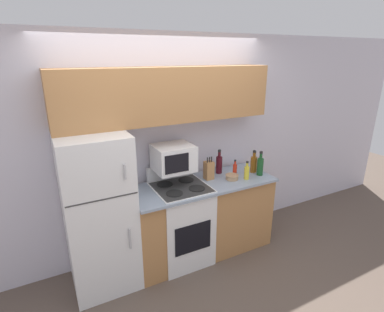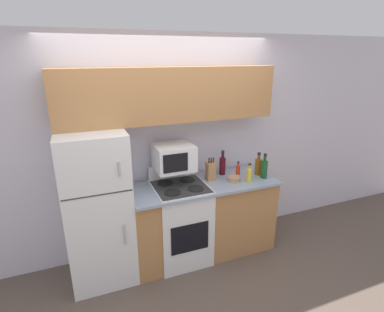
# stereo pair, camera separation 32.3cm
# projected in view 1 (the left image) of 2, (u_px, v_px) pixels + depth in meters

# --- Properties ---
(ground_plane) EXTENTS (12.00, 12.00, 0.00)m
(ground_plane) POSITION_uv_depth(u_px,v_px,m) (189.00, 272.00, 3.35)
(ground_plane) COLOR brown
(wall_back) EXTENTS (8.00, 0.05, 2.55)m
(wall_back) POSITION_uv_depth(u_px,v_px,m) (163.00, 148.00, 3.49)
(wall_back) COLOR silver
(wall_back) RESTS_ON ground_plane
(lower_cabinets) EXTENTS (1.70, 0.64, 0.92)m
(lower_cabinets) POSITION_uv_depth(u_px,v_px,m) (202.00, 217.00, 3.59)
(lower_cabinets) COLOR #B27A47
(lower_cabinets) RESTS_ON ground_plane
(refrigerator) EXTENTS (0.64, 0.65, 1.63)m
(refrigerator) POSITION_uv_depth(u_px,v_px,m) (99.00, 213.00, 2.97)
(refrigerator) COLOR white
(refrigerator) RESTS_ON ground_plane
(upper_cabinets) EXTENTS (2.34, 0.33, 0.57)m
(upper_cabinets) POSITION_uv_depth(u_px,v_px,m) (168.00, 95.00, 3.13)
(upper_cabinets) COLOR #B27A47
(upper_cabinets) RESTS_ON refrigerator
(stove) EXTENTS (0.59, 0.62, 1.09)m
(stove) POSITION_uv_depth(u_px,v_px,m) (181.00, 222.00, 3.45)
(stove) COLOR white
(stove) RESTS_ON ground_plane
(microwave) EXTENTS (0.42, 0.37, 0.29)m
(microwave) POSITION_uv_depth(u_px,v_px,m) (173.00, 158.00, 3.28)
(microwave) COLOR white
(microwave) RESTS_ON stove
(knife_block) EXTENTS (0.10, 0.10, 0.27)m
(knife_block) POSITION_uv_depth(u_px,v_px,m) (209.00, 170.00, 3.50)
(knife_block) COLOR #B27A47
(knife_block) RESTS_ON lower_cabinets
(bowl) EXTENTS (0.16, 0.16, 0.06)m
(bowl) POSITION_uv_depth(u_px,v_px,m) (232.00, 177.00, 3.51)
(bowl) COLOR tan
(bowl) RESTS_ON lower_cabinets
(bottle_wine_red) EXTENTS (0.08, 0.08, 0.30)m
(bottle_wine_red) POSITION_uv_depth(u_px,v_px,m) (219.00, 164.00, 3.67)
(bottle_wine_red) COLOR #470F19
(bottle_wine_red) RESTS_ON lower_cabinets
(bottle_cooking_spray) EXTENTS (0.06, 0.06, 0.22)m
(bottle_cooking_spray) POSITION_uv_depth(u_px,v_px,m) (247.00, 172.00, 3.50)
(bottle_cooking_spray) COLOR gold
(bottle_cooking_spray) RESTS_ON lower_cabinets
(bottle_whiskey) EXTENTS (0.08, 0.08, 0.28)m
(bottle_whiskey) POSITION_uv_depth(u_px,v_px,m) (254.00, 164.00, 3.70)
(bottle_whiskey) COLOR brown
(bottle_whiskey) RESTS_ON lower_cabinets
(bottle_wine_green) EXTENTS (0.08, 0.08, 0.30)m
(bottle_wine_green) POSITION_uv_depth(u_px,v_px,m) (260.00, 166.00, 3.61)
(bottle_wine_green) COLOR #194C23
(bottle_wine_green) RESTS_ON lower_cabinets
(bottle_hot_sauce) EXTENTS (0.05, 0.05, 0.20)m
(bottle_hot_sauce) POSITION_uv_depth(u_px,v_px,m) (235.00, 169.00, 3.61)
(bottle_hot_sauce) COLOR red
(bottle_hot_sauce) RESTS_ON lower_cabinets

